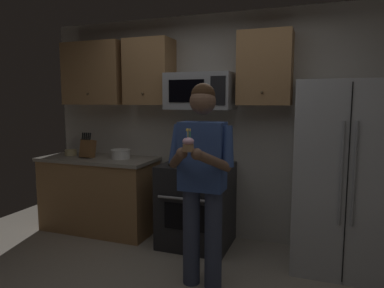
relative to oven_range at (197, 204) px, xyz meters
The scene contains 11 objects.
wall_back 0.94m from the oven_range, 69.02° to the left, with size 4.40×0.10×2.60m, color beige.
oven_range is the anchor object (origin of this frame).
microwave 1.26m from the oven_range, 89.98° to the left, with size 0.74×0.41×0.40m.
refrigerator 1.56m from the oven_range, ahead, with size 0.90×0.75×1.80m.
cabinet_row_upper 1.60m from the oven_range, 163.43° to the left, with size 2.78×0.36×0.76m.
counter_left 1.30m from the oven_range, behind, with size 1.44×0.66×0.92m.
knife_block 1.52m from the oven_range, behind, with size 0.16×0.15×0.32m.
bowl_large_white 1.13m from the oven_range, behind, with size 0.24×0.24×0.11m.
bowl_small_colored 1.80m from the oven_range, behind, with size 0.16×0.16×0.07m.
person 1.04m from the oven_range, 67.70° to the right, with size 0.60×0.48×1.76m.
cupcake 1.46m from the oven_range, 73.65° to the right, with size 0.09×0.09×0.17m.
Camera 1 is at (1.10, -2.21, 1.61)m, focal length 32.50 mm.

